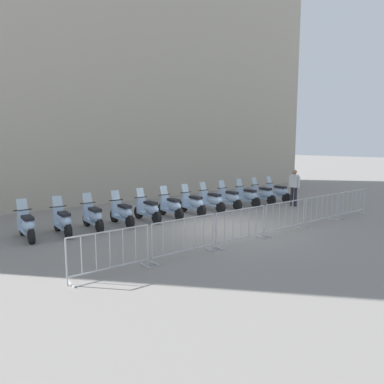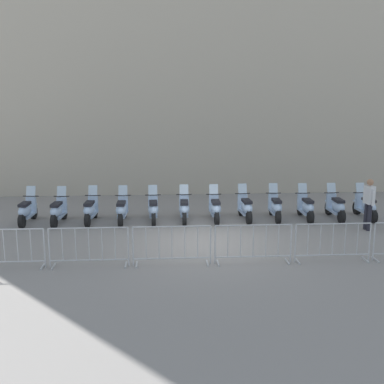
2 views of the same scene
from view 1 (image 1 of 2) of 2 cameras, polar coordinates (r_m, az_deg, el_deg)
name	(u,v)px [view 1 (image 1 of 2)]	position (r m, az deg, el deg)	size (l,w,h in m)	color
ground_plane	(224,227)	(13.57, 4.90, -5.33)	(120.00, 120.00, 0.00)	gray
building_facade	(112,54)	(20.65, -12.19, 19.93)	(28.00, 2.40, 14.89)	#B2A893
motorcycle_0	(27,226)	(12.79, -23.95, -4.75)	(0.68, 1.71, 1.24)	black
motorcycle_1	(63,222)	(13.01, -19.15, -4.29)	(0.70, 1.71, 1.24)	black
motorcycle_2	(93,217)	(13.47, -14.85, -3.70)	(0.69, 1.71, 1.24)	black
motorcycle_3	(123,213)	(13.89, -10.57, -3.22)	(0.65, 1.72, 1.24)	black
motorcycle_4	(148,210)	(14.43, -6.69, -2.71)	(0.59, 1.72, 1.24)	black
motorcycle_5	(171,207)	(15.03, -3.18, -2.23)	(0.66, 1.72, 1.24)	black
motorcycle_6	(193,204)	(15.66, 0.18, -1.80)	(0.63, 1.72, 1.24)	black
motorcycle_7	(212,201)	(16.42, 3.03, -1.35)	(0.57, 1.73, 1.24)	black
motorcycle_8	(229,198)	(17.16, 5.75, -0.97)	(0.68, 1.71, 1.24)	black
motorcycle_9	(247,196)	(17.89, 8.45, -0.65)	(0.63, 1.72, 1.24)	black
motorcycle_10	(263,194)	(18.70, 10.76, -0.33)	(0.61, 1.72, 1.24)	black
motorcycle_11	(277,192)	(19.53, 12.95, -0.04)	(0.57, 1.73, 1.24)	black
barrier_segment_0	(110,253)	(8.93, -12.44, -9.15)	(2.05, 0.73, 1.07)	#B2B5B7
barrier_segment_1	(184,238)	(10.01, -1.20, -7.07)	(2.05, 0.73, 1.07)	#B2B5B7
barrier_segment_2	(241,226)	(11.41, 7.50, -5.25)	(2.05, 0.73, 1.07)	#B2B5B7
barrier_segment_3	(286,217)	(13.02, 14.15, -3.77)	(2.05, 0.73, 1.07)	#B2B5B7
barrier_segment_4	(322,210)	(14.76, 19.26, -2.59)	(2.05, 0.73, 1.07)	#B2B5B7
barrier_segment_5	(352,204)	(16.61, 23.26, -1.65)	(2.05, 0.73, 1.07)	#B2B5B7
officer_near_row_end	(294,186)	(18.17, 15.35, 0.96)	(0.23, 0.55, 1.73)	#23232D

